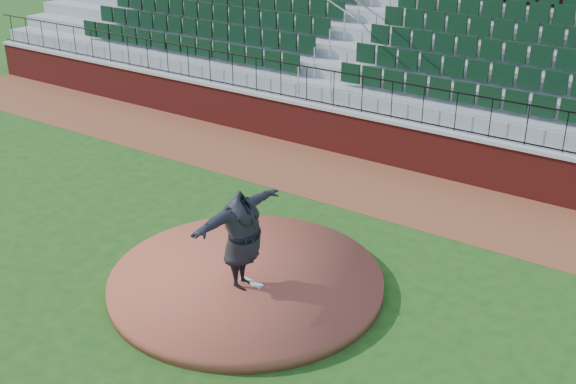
# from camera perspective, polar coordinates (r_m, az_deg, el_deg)

# --- Properties ---
(ground) EXTENTS (90.00, 90.00, 0.00)m
(ground) POSITION_cam_1_polar(r_m,az_deg,el_deg) (14.20, -3.46, -6.86)
(ground) COLOR #1E4914
(ground) RESTS_ON ground
(warning_track) EXTENTS (34.00, 3.20, 0.01)m
(warning_track) POSITION_cam_1_polar(r_m,az_deg,el_deg) (18.25, 6.96, 0.48)
(warning_track) COLOR brown
(warning_track) RESTS_ON ground
(field_wall) EXTENTS (34.00, 0.35, 1.20)m
(field_wall) POSITION_cam_1_polar(r_m,az_deg,el_deg) (19.36, 9.29, 3.67)
(field_wall) COLOR maroon
(field_wall) RESTS_ON ground
(wall_cap) EXTENTS (34.00, 0.45, 0.10)m
(wall_cap) POSITION_cam_1_polar(r_m,az_deg,el_deg) (19.14, 9.42, 5.49)
(wall_cap) COLOR #B7B7B7
(wall_cap) RESTS_ON field_wall
(wall_railing) EXTENTS (34.00, 0.05, 1.00)m
(wall_railing) POSITION_cam_1_polar(r_m,az_deg,el_deg) (18.97, 9.53, 7.06)
(wall_railing) COLOR black
(wall_railing) RESTS_ON wall_cap
(seating_stands) EXTENTS (34.00, 5.10, 4.60)m
(seating_stands) POSITION_cam_1_polar(r_m,az_deg,el_deg) (21.26, 12.88, 10.07)
(seating_stands) COLOR gray
(seating_stands) RESTS_ON ground
(concourse_wall) EXTENTS (34.00, 0.50, 5.50)m
(concourse_wall) POSITION_cam_1_polar(r_m,az_deg,el_deg) (23.73, 15.65, 12.37)
(concourse_wall) COLOR maroon
(concourse_wall) RESTS_ON ground
(pitchers_mound) EXTENTS (5.27, 5.27, 0.25)m
(pitchers_mound) POSITION_cam_1_polar(r_m,az_deg,el_deg) (13.84, -3.37, -7.15)
(pitchers_mound) COLOR brown
(pitchers_mound) RESTS_ON ground
(pitching_rubber) EXTENTS (0.52, 0.17, 0.03)m
(pitching_rubber) POSITION_cam_1_polar(r_m,az_deg,el_deg) (13.53, -2.95, -7.24)
(pitching_rubber) COLOR silver
(pitching_rubber) RESTS_ON pitchers_mound
(pitcher) EXTENTS (0.68, 2.41, 1.96)m
(pitcher) POSITION_cam_1_polar(r_m,az_deg,el_deg) (12.97, -3.68, -3.85)
(pitcher) COLOR black
(pitcher) RESTS_ON pitchers_mound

